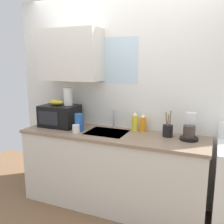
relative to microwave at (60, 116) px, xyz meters
name	(u,v)px	position (x,y,z in m)	size (l,w,h in m)	color
kitchen_wall_assembly	(114,91)	(0.63, 0.26, 0.31)	(2.93, 0.42, 2.50)	white
counter_unit	(112,169)	(0.74, -0.05, -0.58)	(2.16, 0.63, 0.90)	silver
sink_faucet	(114,119)	(0.67, 0.19, -0.02)	(0.03, 0.03, 0.22)	#B2B5BA
microwave	(60,116)	(0.00, 0.00, 0.00)	(0.46, 0.35, 0.27)	black
banana_bunch	(56,102)	(-0.05, 0.00, 0.17)	(0.20, 0.11, 0.07)	gold
paper_towel_roll	(68,97)	(0.10, 0.05, 0.24)	(0.11, 0.11, 0.22)	white
coffee_maker	(190,130)	(1.59, 0.06, -0.03)	(0.19, 0.21, 0.28)	black
dish_soap_bottle_yellow	(135,122)	(0.95, 0.17, -0.03)	(0.07, 0.07, 0.22)	yellow
dish_soap_bottle_orange	(143,123)	(1.05, 0.16, -0.04)	(0.07, 0.07, 0.21)	orange
cereal_canister	(79,122)	(0.34, -0.10, -0.03)	(0.10, 0.10, 0.21)	#2659A5
mug_white	(76,129)	(0.35, -0.19, -0.09)	(0.08, 0.08, 0.10)	white
utensil_crock	(168,130)	(1.36, 0.07, -0.06)	(0.11, 0.11, 0.29)	black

